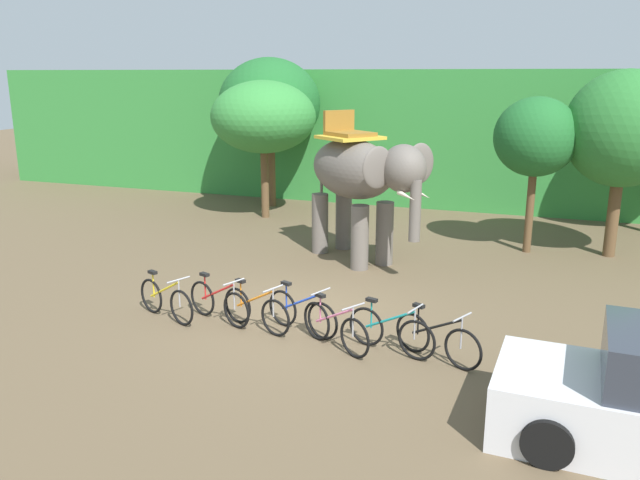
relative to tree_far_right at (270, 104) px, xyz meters
The scene contains 14 objects.
ground_plane 11.49m from the tree_far_right, 63.07° to the right, with size 80.00×80.00×0.00m, color brown.
foliage_hedge 6.68m from the tree_far_right, 41.26° to the left, with size 36.00×6.00×4.83m, color #338438.
tree_far_right is the anchor object (origin of this frame).
tree_right 1.94m from the tree_far_right, 71.93° to the right, with size 3.41×3.41×4.49m.
tree_center_right 9.66m from the tree_far_right, 20.19° to the right, with size 2.16×2.16×4.13m.
tree_far_left 11.52m from the tree_far_right, 15.18° to the right, with size 2.90×2.90×4.81m.
elephant 7.74m from the tree_far_right, 48.81° to the right, with size 3.91×3.44×3.78m.
bike_yellow 11.61m from the tree_far_right, 76.58° to the right, with size 1.61×0.76×0.92m.
bike_red 11.67m from the tree_far_right, 71.11° to the right, with size 1.62×0.74×0.92m.
bike_orange 12.06m from the tree_far_right, 67.34° to the right, with size 1.63×0.71×0.92m.
bike_blue 12.28m from the tree_far_right, 63.17° to the right, with size 1.61×0.74×0.92m.
bike_pink 13.04m from the tree_far_right, 60.87° to the right, with size 1.51×0.91×0.92m.
bike_teal 13.38m from the tree_far_right, 56.83° to the right, with size 1.65×0.65×0.92m.
bike_black 13.87m from the tree_far_right, 54.08° to the right, with size 1.58×0.81×0.92m.
Camera 1 is at (4.47, -11.12, 4.68)m, focal length 35.67 mm.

